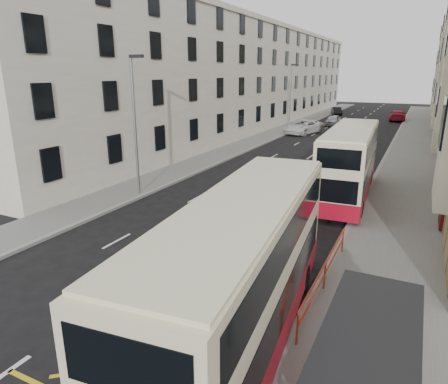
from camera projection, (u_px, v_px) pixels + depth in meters
The scene contains 19 objects.
ground at pixel (57, 337), 11.33m from camera, with size 200.00×200.00×0.00m, color black.
pavement_right at pixel (410, 160), 33.67m from camera, with size 4.00×120.00×0.15m, color slate.
pavement_left at pixel (242, 146), 40.25m from camera, with size 3.00×120.00×0.15m, color slate.
kerb_right at pixel (385, 158), 34.52m from camera, with size 0.25×120.00×0.15m, color gray.
kerb_left at pixel (256, 147), 39.61m from camera, with size 0.25×120.00×0.15m, color gray.
road_markings at pixel (345, 132), 49.96m from camera, with size 10.00×110.00×0.01m, color silver, non-canonical shape.
terrace_left at pixel (249, 77), 54.21m from camera, with size 9.18×79.00×13.25m.
bus_shelter at pixel (373, 381), 6.84m from camera, with size 1.65×4.25×2.70m.
guard_railing at pixel (325, 270), 13.37m from camera, with size 0.06×6.56×1.01m.
street_lamp_near at pixel (135, 119), 22.99m from camera, with size 0.93×0.18×8.00m.
street_lamp_far at pixel (291, 94), 48.74m from camera, with size 0.93×0.18×8.00m.
double_decker_front at pixel (244, 274), 10.46m from camera, with size 3.47×10.75×4.21m.
double_decker_rear at pixel (349, 163), 23.37m from camera, with size 2.95×10.55×4.16m.
pedestrian_mid at pixel (388, 318), 10.42m from camera, with size 0.87×0.68×1.79m, color black.
pedestrian_far at pixel (372, 313), 10.79m from camera, with size 0.96×0.40×1.65m, color black.
white_van at pixel (303, 127), 48.45m from camera, with size 2.79×6.04×1.68m, color silver.
car_silver at pixel (333, 120), 56.03m from camera, with size 1.71×4.25×1.45m, color #B9BCC2.
car_dark at pixel (337, 111), 69.82m from camera, with size 1.42×4.08×1.35m, color black.
car_red at pixel (398, 116), 61.32m from camera, with size 2.24×5.51×1.60m, color #AB1329.
Camera 1 is at (8.54, -6.56, 7.21)m, focal length 32.00 mm.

